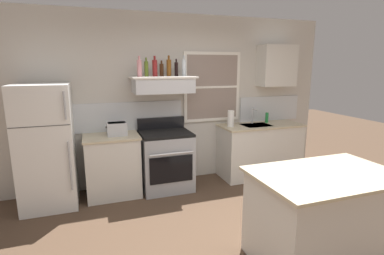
{
  "coord_description": "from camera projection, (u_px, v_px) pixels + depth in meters",
  "views": [
    {
      "loc": [
        -1.31,
        -2.41,
        1.91
      ],
      "look_at": [
        -0.05,
        1.2,
        1.1
      ],
      "focal_mm": 27.57,
      "sensor_mm": 36.0,
      "label": 1
    }
  ],
  "objects": [
    {
      "name": "ground_plane",
      "position": [
        235.0,
        254.0,
        3.04
      ],
      "size": [
        16.0,
        16.0,
        0.0
      ],
      "primitive_type": "plane",
      "color": "#4C3828"
    },
    {
      "name": "back_wall",
      "position": [
        176.0,
        100.0,
        4.82
      ],
      "size": [
        5.4,
        0.11,
        2.7
      ],
      "color": "beige",
      "rests_on": "ground_plane"
    },
    {
      "name": "refrigerator",
      "position": [
        46.0,
        147.0,
        3.95
      ],
      "size": [
        0.7,
        0.72,
        1.67
      ],
      "color": "white",
      "rests_on": "ground_plane"
    },
    {
      "name": "counter_left_of_stove",
      "position": [
        113.0,
        165.0,
        4.36
      ],
      "size": [
        0.79,
        0.63,
        0.91
      ],
      "color": "silver",
      "rests_on": "ground_plane"
    },
    {
      "name": "toaster",
      "position": [
        117.0,
        129.0,
        4.26
      ],
      "size": [
        0.3,
        0.2,
        0.19
      ],
      "color": "silver",
      "rests_on": "counter_left_of_stove"
    },
    {
      "name": "stove_range",
      "position": [
        166.0,
        160.0,
        4.58
      ],
      "size": [
        0.76,
        0.69,
        1.09
      ],
      "color": "#9EA0A5",
      "rests_on": "ground_plane"
    },
    {
      "name": "range_hood_shelf",
      "position": [
        163.0,
        85.0,
        4.43
      ],
      "size": [
        0.96,
        0.52,
        0.24
      ],
      "color": "silver"
    },
    {
      "name": "bottle_rose_pink",
      "position": [
        139.0,
        68.0,
        4.23
      ],
      "size": [
        0.07,
        0.07,
        0.29
      ],
      "color": "#C67F84",
      "rests_on": "range_hood_shelf"
    },
    {
      "name": "bottle_olive_oil_square",
      "position": [
        146.0,
        69.0,
        4.3
      ],
      "size": [
        0.06,
        0.06,
        0.27
      ],
      "color": "#4C601E",
      "rests_on": "range_hood_shelf"
    },
    {
      "name": "bottle_red_label_wine",
      "position": [
        155.0,
        68.0,
        4.33
      ],
      "size": [
        0.07,
        0.07,
        0.3
      ],
      "color": "maroon",
      "rests_on": "range_hood_shelf"
    },
    {
      "name": "bottle_brown_stout",
      "position": [
        162.0,
        70.0,
        4.42
      ],
      "size": [
        0.06,
        0.06,
        0.23
      ],
      "color": "#381E0F",
      "rests_on": "range_hood_shelf"
    },
    {
      "name": "bottle_amber_wine",
      "position": [
        169.0,
        68.0,
        4.45
      ],
      "size": [
        0.07,
        0.07,
        0.31
      ],
      "color": "brown",
      "rests_on": "range_hood_shelf"
    },
    {
      "name": "bottle_balsamic_dark",
      "position": [
        176.0,
        69.0,
        4.51
      ],
      "size": [
        0.06,
        0.06,
        0.26
      ],
      "color": "black",
      "rests_on": "range_hood_shelf"
    },
    {
      "name": "bottle_clear_tall",
      "position": [
        184.0,
        67.0,
        4.53
      ],
      "size": [
        0.06,
        0.06,
        0.31
      ],
      "color": "silver",
      "rests_on": "range_hood_shelf"
    },
    {
      "name": "counter_right_with_sink",
      "position": [
        260.0,
        150.0,
        5.17
      ],
      "size": [
        1.43,
        0.63,
        0.91
      ],
      "color": "silver",
      "rests_on": "ground_plane"
    },
    {
      "name": "sink_faucet",
      "position": [
        253.0,
        114.0,
        5.09
      ],
      "size": [
        0.03,
        0.17,
        0.28
      ],
      "color": "silver",
      "rests_on": "counter_right_with_sink"
    },
    {
      "name": "paper_towel_roll",
      "position": [
        231.0,
        119.0,
        4.86
      ],
      "size": [
        0.11,
        0.11,
        0.27
      ],
      "primitive_type": "cylinder",
      "color": "white",
      "rests_on": "counter_right_with_sink"
    },
    {
      "name": "dish_soap_bottle",
      "position": [
        267.0,
        118.0,
        5.2
      ],
      "size": [
        0.06,
        0.06,
        0.18
      ],
      "primitive_type": "cylinder",
      "color": "#268C3F",
      "rests_on": "counter_right_with_sink"
    },
    {
      "name": "kitchen_island",
      "position": [
        323.0,
        217.0,
        2.88
      ],
      "size": [
        1.4,
        0.9,
        0.91
      ],
      "color": "silver",
      "rests_on": "ground_plane"
    },
    {
      "name": "upper_cabinet_right",
      "position": [
        277.0,
        66.0,
        5.11
      ],
      "size": [
        0.64,
        0.32,
        0.7
      ],
      "color": "silver"
    }
  ]
}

